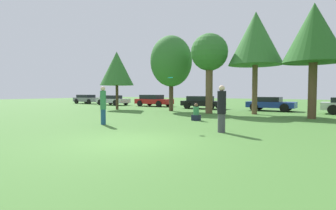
# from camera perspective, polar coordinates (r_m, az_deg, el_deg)

# --- Properties ---
(ground_plane) EXTENTS (120.00, 120.00, 0.00)m
(ground_plane) POSITION_cam_1_polar(r_m,az_deg,el_deg) (8.70, -7.81, -7.96)
(ground_plane) COLOR #477A33
(person_thrower) EXTENTS (0.29, 0.29, 1.91)m
(person_thrower) POSITION_cam_1_polar(r_m,az_deg,el_deg) (13.50, -13.94, 0.04)
(person_thrower) COLOR navy
(person_thrower) RESTS_ON ground
(person_catcher) EXTENTS (0.35, 0.35, 1.90)m
(person_catcher) POSITION_cam_1_polar(r_m,az_deg,el_deg) (10.74, 11.60, -0.76)
(person_catcher) COLOR #3F3F47
(person_catcher) RESTS_ON ground
(frisbee) EXTENTS (0.23, 0.23, 0.05)m
(frisbee) POSITION_cam_1_polar(r_m,az_deg,el_deg) (11.75, 0.52, 5.99)
(frisbee) COLOR #19B2D8
(bystander_sitting) EXTENTS (0.44, 0.37, 1.00)m
(bystander_sitting) POSITION_cam_1_polar(r_m,az_deg,el_deg) (15.09, 6.13, -1.84)
(bystander_sitting) COLOR #191E33
(bystander_sitting) RESTS_ON ground
(tree_0) EXTENTS (3.12, 3.12, 5.40)m
(tree_0) POSITION_cam_1_polar(r_m,az_deg,el_deg) (25.05, -11.09, 7.79)
(tree_0) COLOR #473323
(tree_0) RESTS_ON ground
(tree_1) EXTENTS (3.57, 3.57, 6.47)m
(tree_1) POSITION_cam_1_polar(r_m,az_deg,el_deg) (22.78, 0.69, 9.47)
(tree_1) COLOR #473323
(tree_1) RESTS_ON ground
(tree_2) EXTENTS (2.82, 2.82, 6.08)m
(tree_2) POSITION_cam_1_polar(r_m,az_deg,el_deg) (20.51, 9.00, 10.95)
(tree_2) COLOR brown
(tree_2) RESTS_ON ground
(tree_3) EXTENTS (3.87, 3.87, 7.48)m
(tree_3) POSITION_cam_1_polar(r_m,az_deg,el_deg) (20.64, 18.52, 13.50)
(tree_3) COLOR brown
(tree_3) RESTS_ON ground
(tree_4) EXTENTS (3.60, 3.60, 7.02)m
(tree_4) POSITION_cam_1_polar(r_m,az_deg,el_deg) (18.62, 29.18, 13.40)
(tree_4) COLOR brown
(tree_4) RESTS_ON ground
(parked_car_grey) EXTENTS (4.39, 1.93, 1.27)m
(parked_car_grey) POSITION_cam_1_polar(r_m,az_deg,el_deg) (39.00, -17.22, 1.28)
(parked_car_grey) COLOR slate
(parked_car_grey) RESTS_ON ground
(parked_car_silver) EXTENTS (4.39, 2.05, 1.23)m
(parked_car_silver) POSITION_cam_1_polar(r_m,az_deg,el_deg) (33.81, -12.01, 1.11)
(parked_car_silver) COLOR #B2B2B7
(parked_car_silver) RESTS_ON ground
(parked_car_red) EXTENTS (4.40, 2.07, 1.33)m
(parked_car_red) POSITION_cam_1_polar(r_m,az_deg,el_deg) (30.27, -3.23, 1.04)
(parked_car_red) COLOR red
(parked_car_red) RESTS_ON ground
(parked_car_black) EXTENTS (4.10, 2.11, 1.24)m
(parked_car_black) POSITION_cam_1_polar(r_m,az_deg,el_deg) (26.04, 7.43, 0.67)
(parked_car_black) COLOR black
(parked_car_black) RESTS_ON ground
(parked_car_blue) EXTENTS (3.96, 2.05, 1.21)m
(parked_car_blue) POSITION_cam_1_polar(r_m,az_deg,el_deg) (24.48, 21.37, 0.35)
(parked_car_blue) COLOR #1E389E
(parked_car_blue) RESTS_ON ground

